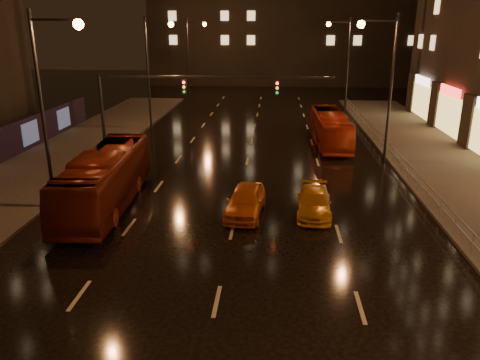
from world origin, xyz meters
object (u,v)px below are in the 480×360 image
at_px(taxi_near, 245,201).
at_px(taxi_far, 314,203).
at_px(bus_red, 106,179).
at_px(bus_curb, 330,128).

height_order(taxi_near, taxi_far, taxi_near).
relative_size(bus_red, bus_curb, 1.12).
relative_size(bus_curb, taxi_near, 2.22).
relative_size(bus_red, taxi_far, 2.59).
xyz_separation_m(bus_curb, taxi_far, (-2.36, -14.84, -0.74)).
xyz_separation_m(taxi_near, taxi_far, (3.50, 0.36, -0.14)).
height_order(bus_curb, taxi_far, bus_curb).
bearing_deg(bus_curb, taxi_near, -112.94).
relative_size(taxi_near, taxi_far, 1.04).
relative_size(bus_red, taxi_near, 2.48).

